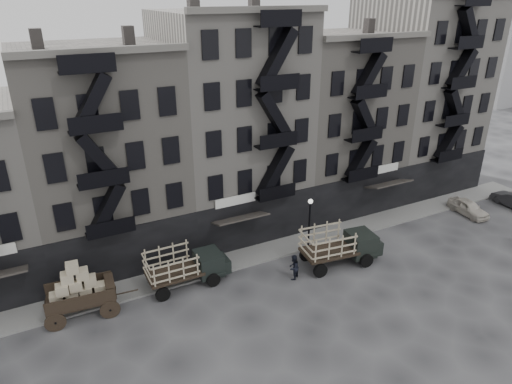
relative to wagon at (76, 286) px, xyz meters
name	(u,v)px	position (x,y,z in m)	size (l,w,h in m)	color
ground	(292,277)	(13.64, -2.59, -2.07)	(140.00, 140.00, 0.00)	#38383A
sidewalk	(267,251)	(13.64, 1.16, -1.99)	(55.00, 2.50, 0.15)	slate
building_midwest	(104,156)	(3.64, 7.24, 5.43)	(10.00, 11.35, 16.20)	gray
building_center	(231,125)	(13.64, 7.23, 6.43)	(10.00, 11.35, 18.20)	#A19C94
building_mideast	(333,122)	(23.64, 7.24, 5.43)	(10.00, 11.35, 16.20)	gray
building_east	(417,95)	(33.64, 7.23, 6.93)	(10.00, 11.35, 19.20)	#A19C94
lamp_post	(310,217)	(16.64, 0.01, 0.72)	(0.36, 0.36, 4.28)	black
wagon	(76,286)	(0.00, 0.00, 0.00)	(4.46, 2.66, 3.62)	black
stake_truck_west	(185,264)	(6.82, 0.01, -0.47)	(5.60, 2.36, 2.79)	black
stake_truck_east	(340,243)	(17.55, -2.61, -0.37)	(6.16, 3.07, 2.98)	black
car_east	(468,208)	(32.64, -1.42, -1.41)	(1.55, 3.86, 1.32)	beige
pedestrian_mid	(294,267)	(13.58, -2.78, -1.15)	(0.89, 0.70, 1.84)	black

